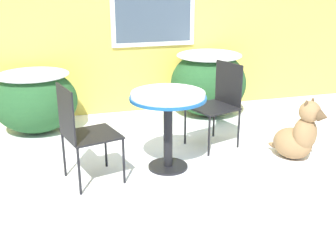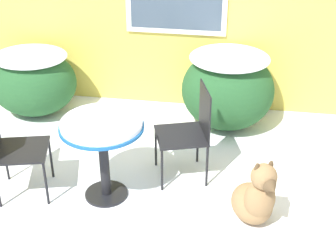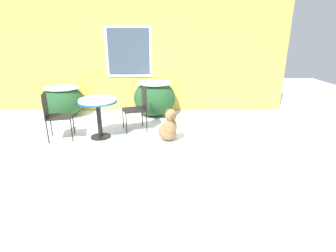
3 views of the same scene
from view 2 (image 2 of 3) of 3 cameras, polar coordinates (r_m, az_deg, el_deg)
ground_plane at (r=4.86m, az=-1.14°, el=-9.12°), size 16.00×16.00×0.00m
shrub_left at (r=6.49m, az=-14.72°, el=4.94°), size 1.05×0.94×0.80m
shrub_middle at (r=6.00m, az=6.65°, el=4.28°), size 1.07×1.02×0.92m
patio_table at (r=4.69m, az=-7.30°, el=-1.02°), size 0.77×0.77×0.82m
patio_chair_near_table at (r=5.02m, az=2.45°, el=-0.32°), size 0.60×0.60×0.97m
patio_chair_far_side at (r=4.98m, az=-17.02°, el=-2.00°), size 0.58×0.58×0.97m
dog at (r=4.61m, az=9.67°, el=-7.93°), size 0.51×0.64×0.71m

